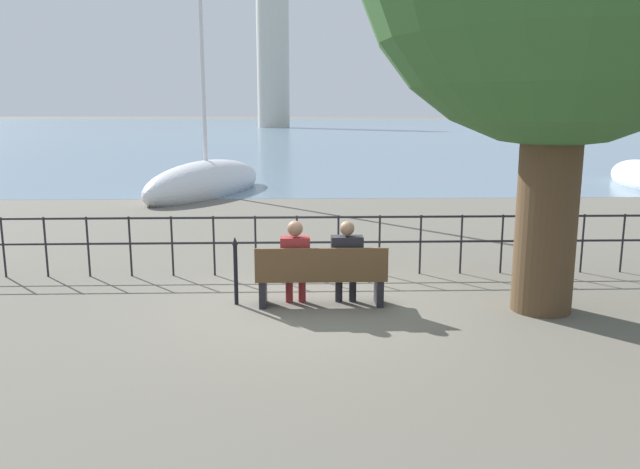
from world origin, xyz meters
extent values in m
plane|color=#605B51|center=(0.00, 0.00, 0.00)|extent=(1000.00, 1000.00, 0.00)
cube|color=slate|center=(0.00, 161.64, 0.00)|extent=(600.00, 300.00, 0.01)
cylinder|color=#4C3823|center=(3.15, -0.35, 1.57)|extent=(0.84, 0.84, 3.15)
cube|color=brown|center=(0.00, 0.00, 0.42)|extent=(1.91, 0.45, 0.05)
cube|color=brown|center=(0.00, -0.21, 0.68)|extent=(1.91, 0.04, 0.45)
cube|color=black|center=(-0.85, 0.00, 0.20)|extent=(0.10, 0.41, 0.40)
cube|color=black|center=(0.85, 0.00, 0.20)|extent=(0.10, 0.41, 0.40)
cylinder|color=maroon|center=(-0.47, 0.16, 0.23)|extent=(0.11, 0.11, 0.45)
cylinder|color=maroon|center=(-0.28, 0.16, 0.23)|extent=(0.11, 0.11, 0.45)
cube|color=maroon|center=(-0.38, 0.07, 0.50)|extent=(0.36, 0.26, 0.14)
cube|color=maroon|center=(-0.38, -0.02, 0.74)|extent=(0.43, 0.24, 0.58)
sphere|color=#846047|center=(-0.38, -0.02, 1.15)|extent=(0.23, 0.23, 0.23)
cylinder|color=black|center=(0.27, 0.16, 0.23)|extent=(0.11, 0.11, 0.45)
cylinder|color=black|center=(0.48, 0.16, 0.23)|extent=(0.11, 0.11, 0.45)
cube|color=black|center=(0.38, 0.07, 0.50)|extent=(0.39, 0.26, 0.14)
cube|color=black|center=(0.38, -0.02, 0.74)|extent=(0.46, 0.24, 0.59)
sphere|color=#846047|center=(0.38, -0.02, 1.15)|extent=(0.21, 0.21, 0.21)
cylinder|color=black|center=(-5.40, 1.76, 0.53)|extent=(0.04, 0.04, 1.05)
cylinder|color=black|center=(-4.68, 1.76, 0.53)|extent=(0.04, 0.04, 1.05)
cylinder|color=black|center=(-3.96, 1.76, 0.53)|extent=(0.04, 0.04, 1.05)
cylinder|color=black|center=(-3.24, 1.76, 0.53)|extent=(0.04, 0.04, 1.05)
cylinder|color=black|center=(-2.52, 1.76, 0.53)|extent=(0.04, 0.04, 1.05)
cylinder|color=black|center=(-1.80, 1.76, 0.53)|extent=(0.04, 0.04, 1.05)
cylinder|color=black|center=(-1.08, 1.76, 0.53)|extent=(0.04, 0.04, 1.05)
cylinder|color=black|center=(-0.36, 1.76, 0.53)|extent=(0.04, 0.04, 1.05)
cylinder|color=black|center=(0.36, 1.76, 0.53)|extent=(0.04, 0.04, 1.05)
cylinder|color=black|center=(1.08, 1.76, 0.53)|extent=(0.04, 0.04, 1.05)
cylinder|color=black|center=(1.80, 1.76, 0.53)|extent=(0.04, 0.04, 1.05)
cylinder|color=black|center=(2.52, 1.76, 0.53)|extent=(0.04, 0.04, 1.05)
cylinder|color=black|center=(3.24, 1.76, 0.53)|extent=(0.04, 0.04, 1.05)
cylinder|color=black|center=(3.96, 1.76, 0.53)|extent=(0.04, 0.04, 1.05)
cylinder|color=black|center=(4.68, 1.76, 0.53)|extent=(0.04, 0.04, 1.05)
cylinder|color=black|center=(5.40, 1.76, 0.53)|extent=(0.04, 0.04, 1.05)
cylinder|color=black|center=(0.00, 1.76, 1.02)|extent=(15.12, 0.04, 0.04)
cylinder|color=black|center=(0.00, 1.76, 0.58)|extent=(15.12, 0.04, 0.04)
cylinder|color=black|center=(-1.25, 0.06, 0.45)|extent=(0.06, 0.06, 0.90)
cone|color=black|center=(-1.25, 0.06, 0.96)|extent=(0.09, 0.09, 0.12)
ellipsoid|color=silver|center=(-3.58, 12.99, 0.34)|extent=(4.31, 7.50, 1.68)
cylinder|color=silver|center=(-3.58, 12.99, 4.71)|extent=(0.14, 0.14, 7.75)
cylinder|color=beige|center=(-5.38, 115.04, 12.00)|extent=(6.18, 6.18, 24.00)
camera|label=1|loc=(-0.30, -8.85, 2.79)|focal=35.00mm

